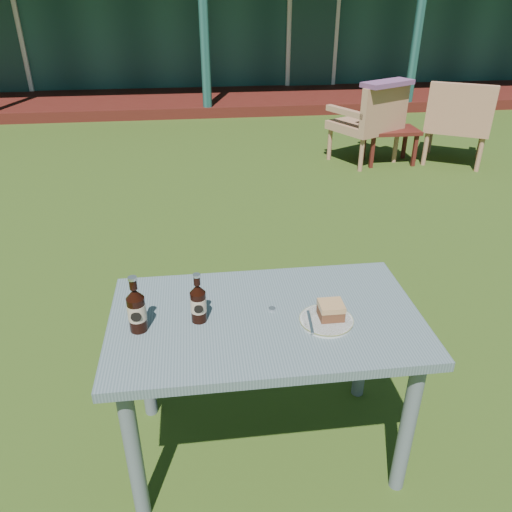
{
  "coord_description": "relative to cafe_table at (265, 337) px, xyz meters",
  "views": [
    {
      "loc": [
        -0.23,
        -3.16,
        1.85
      ],
      "look_at": [
        0.0,
        -1.3,
        0.82
      ],
      "focal_mm": 35.0,
      "sensor_mm": 36.0,
      "label": 1
    }
  ],
  "objects": [
    {
      "name": "armchair_left",
      "position": [
        1.75,
        3.9,
        -0.12
      ],
      "size": [
        0.87,
        0.86,
        0.89
      ],
      "color": "#A87354",
      "rests_on": "ground"
    },
    {
      "name": "cake_slice",
      "position": [
        0.24,
        -0.06,
        0.15
      ],
      "size": [
        0.09,
        0.09,
        0.06
      ],
      "color": "#522D1A",
      "rests_on": "plate"
    },
    {
      "name": "bottle_cap",
      "position": [
        0.03,
        0.04,
        0.11
      ],
      "size": [
        0.03,
        0.03,
        0.01
      ],
      "primitive_type": "cylinder",
      "color": "silver",
      "rests_on": "cafe_table"
    },
    {
      "name": "ground",
      "position": [
        0.0,
        1.6,
        -0.62
      ],
      "size": [
        80.0,
        80.0,
        0.0
      ],
      "primitive_type": "plane",
      "color": "#334916"
    },
    {
      "name": "fork",
      "position": [
        0.16,
        -0.08,
        0.12
      ],
      "size": [
        0.03,
        0.14,
        0.0
      ],
      "primitive_type": "cube",
      "rotation": [
        0.0,
        0.0,
        -0.09
      ],
      "color": "silver",
      "rests_on": "plate"
    },
    {
      "name": "cafe_table",
      "position": [
        0.0,
        0.0,
        0.0
      ],
      "size": [
        1.2,
        0.7,
        0.72
      ],
      "color": "slate",
      "rests_on": "ground"
    },
    {
      "name": "armchair_right",
      "position": [
        2.72,
        3.75,
        -0.1
      ],
      "size": [
        0.91,
        0.9,
        0.92
      ],
      "color": "#A87354",
      "rests_on": "ground"
    },
    {
      "name": "plate",
      "position": [
        0.22,
        -0.07,
        0.11
      ],
      "size": [
        0.2,
        0.2,
        0.01
      ],
      "color": "silver",
      "rests_on": "cafe_table"
    },
    {
      "name": "side_table",
      "position": [
        1.99,
        3.86,
        -0.28
      ],
      "size": [
        0.6,
        0.4,
        0.4
      ],
      "color": "#481611",
      "rests_on": "ground"
    },
    {
      "name": "cola_bottle_near",
      "position": [
        -0.25,
        0.0,
        0.18
      ],
      "size": [
        0.06,
        0.06,
        0.2
      ],
      "color": "black",
      "rests_on": "cafe_table"
    },
    {
      "name": "cola_bottle_far",
      "position": [
        -0.48,
        -0.03,
        0.19
      ],
      "size": [
        0.07,
        0.07,
        0.23
      ],
      "color": "black",
      "rests_on": "cafe_table"
    },
    {
      "name": "floral_throw",
      "position": [
        1.84,
        3.74,
        0.3
      ],
      "size": [
        0.65,
        0.49,
        0.05
      ],
      "primitive_type": "cube",
      "rotation": [
        0.0,
        0.0,
        3.63
      ],
      "color": "#6E406A",
      "rests_on": "armchair_left"
    }
  ]
}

